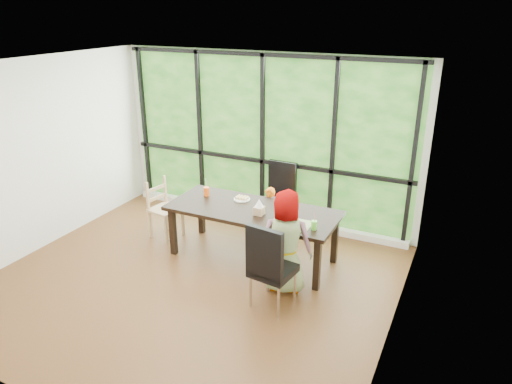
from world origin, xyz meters
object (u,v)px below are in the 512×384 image
Objects in this scene: chair_end_beech at (166,209)px; tissue_box at (259,211)px; child_toddler at (269,215)px; plate_far at (242,199)px; child_older at (284,242)px; orange_cup at (206,191)px; chair_interior_leather at (273,264)px; plate_near at (290,223)px; chair_window_leather at (277,198)px; green_cup at (314,225)px; dining_table at (253,234)px.

chair_end_beech reaches higher than tissue_box.
plate_far is (-0.28, -0.35, 0.33)m from child_toddler.
child_older is 10.41× the size of tissue_box.
child_toddler is 0.65× the size of child_older.
orange_cup is 1.02× the size of tissue_box.
orange_cup is at bearing -136.83° from child_toddler.
chair_interior_leather is 0.99m from tissue_box.
plate_near is (2.12, -0.25, 0.31)m from chair_end_beech.
plate_near is (-0.06, 0.32, 0.10)m from child_older.
tissue_box reaches higher than plate_far.
chair_window_leather reaches higher than plate_near.
orange_cup is 1.82m from green_cup.
dining_table is at bearing -44.54° from chair_interior_leather.
chair_interior_leather is 4.94× the size of plate_near.
green_cup is at bearing -12.38° from orange_cup.
dining_table is 0.58m from child_toddler.
tissue_box is (-0.53, 0.41, 0.14)m from child_older.
chair_interior_leather is 0.82× the size of child_older.
plate_near is at bearing -94.53° from child_older.
chair_window_leather is at bearing 47.06° from orange_cup.
child_toddler is at bearing -60.20° from chair_end_beech.
green_cup is at bearing -86.66° from chair_end_beech.
chair_window_leather is 1.68m from child_older.
child_older reaches higher than plate_near.
child_older is 1.24m from plate_far.
chair_interior_leather is 4.59× the size of plate_far.
plate_near is 1.49m from orange_cup.
chair_interior_leather is at bearing -84.24° from plate_near.
child_toddler is at bearing -72.43° from child_older.
chair_end_beech is at bearing 173.48° from green_cup.
plate_near is at bearing -25.89° from plate_far.
plate_near is at bearing -18.64° from dining_table.
plate_far is 1.33m from green_cup.
child_toddler is 6.73× the size of tissue_box.
chair_window_leather is at bearing 112.30° from child_toddler.
chair_window_leather is at bearing 129.70° from green_cup.
child_older is 10.21× the size of orange_cup.
dining_table is at bearing -74.58° from child_toddler.
orange_cup is (-0.53, -0.08, 0.06)m from plate_far.
chair_window_leather is 4.59× the size of plate_far.
chair_window_leather is at bearing -47.11° from chair_end_beech.
dining_table is 2.59× the size of chair_end_beech.
chair_end_beech reaches higher than plate_far.
plate_far reaches higher than dining_table.
plate_far reaches higher than plate_near.
chair_interior_leather reaches higher than dining_table.
child_toddler is (0.05, -0.40, -0.11)m from chair_window_leather.
child_older is at bearing -132.48° from green_cup.
chair_window_leather is 4.94× the size of plate_near.
child_older is (2.17, -0.57, 0.21)m from chair_end_beech.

